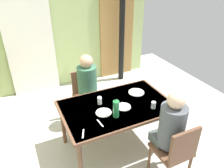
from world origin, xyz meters
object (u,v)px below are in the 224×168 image
Objects in this scene: chair_far_diner at (86,93)px; person_far_diner at (88,82)px; dining_table at (117,109)px; person_near_diner at (171,124)px; water_bottle_green_near at (116,108)px; chair_near_diner at (176,151)px.

chair_far_diner is 1.13× the size of person_far_diner.
dining_table is at bearing 103.28° from person_far_diner.
person_near_diner is 0.67m from water_bottle_green_near.
chair_far_diner is (-0.51, 1.64, 0.00)m from chair_near_diner.
person_far_diner reaches higher than chair_near_diner.
dining_table is 1.69× the size of chair_far_diner.
person_far_diner reaches higher than water_bottle_green_near.
dining_table is 0.30m from water_bottle_green_near.
person_near_diner and person_far_diner have the same top height.
chair_near_diner is 1.00× the size of chair_far_diner.
person_near_diner is at bearing -45.49° from water_bottle_green_near.
dining_table is at bearing 113.00° from chair_near_diner.
water_bottle_green_near is (0.04, -0.90, 0.06)m from person_far_diner.
person_near_diner reaches higher than water_bottle_green_near.
chair_near_diner is 0.84m from water_bottle_green_near.
person_far_diner is (-0.51, 1.51, 0.28)m from chair_near_diner.
chair_near_diner and chair_far_diner have the same top height.
person_near_diner is (0.00, 0.14, 0.28)m from chair_near_diner.
chair_near_diner is 1.72m from chair_far_diner.
person_far_diner is (-0.00, -0.14, 0.28)m from chair_far_diner.
person_near_diner is at bearing 90.00° from chair_near_diner.
person_near_diner is at bearing -63.02° from dining_table.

